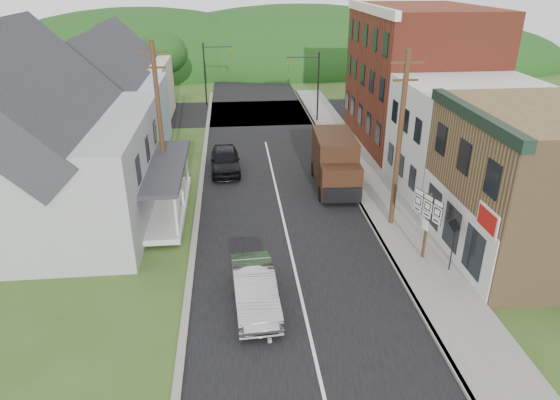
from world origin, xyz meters
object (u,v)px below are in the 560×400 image
object	(u,v)px
dark_sedan	(225,160)
route_sign_cluster	(427,217)
silver_sedan	(255,289)
delivery_van	(335,162)
warning_sign	(454,237)

from	to	relation	value
dark_sedan	route_sign_cluster	world-z (taller)	route_sign_cluster
silver_sedan	delivery_van	size ratio (longest dim) A/B	0.80
delivery_van	warning_sign	xyz separation A→B (m)	(3.17, -10.00, 0.17)
delivery_van	route_sign_cluster	distance (m)	9.20
warning_sign	route_sign_cluster	bearing A→B (deg)	103.34
silver_sedan	route_sign_cluster	size ratio (longest dim) A/B	1.46
silver_sedan	delivery_van	distance (m)	12.85
silver_sedan	delivery_van	xyz separation A→B (m)	(5.53, 11.57, 0.85)
delivery_van	route_sign_cluster	xyz separation A→B (m)	(2.35, -8.87, 0.62)
warning_sign	silver_sedan	bearing A→B (deg)	167.62
dark_sedan	delivery_van	size ratio (longest dim) A/B	0.80
delivery_van	silver_sedan	bearing A→B (deg)	-112.64
dark_sedan	silver_sedan	bearing A→B (deg)	-87.21
dark_sedan	delivery_van	bearing A→B (deg)	-27.92
dark_sedan	delivery_van	world-z (taller)	delivery_van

